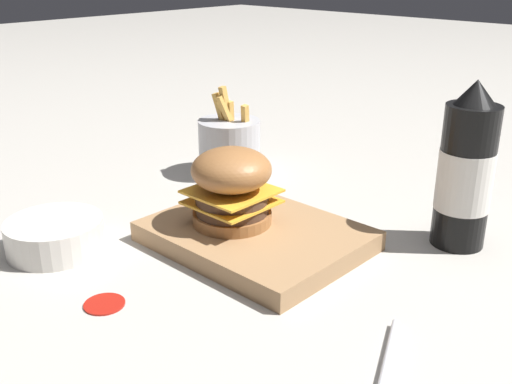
# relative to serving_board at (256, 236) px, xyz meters

# --- Properties ---
(ground_plane) EXTENTS (6.00, 6.00, 0.00)m
(ground_plane) POSITION_rel_serving_board_xyz_m (0.04, -0.01, -0.01)
(ground_plane) COLOR #B7B2A8
(serving_board) EXTENTS (0.27, 0.21, 0.03)m
(serving_board) POSITION_rel_serving_board_xyz_m (0.00, 0.00, 0.00)
(serving_board) COLOR #A37A51
(serving_board) RESTS_ON ground_plane
(burger) EXTENTS (0.11, 0.11, 0.10)m
(burger) POSITION_rel_serving_board_xyz_m (-0.03, -0.01, 0.07)
(burger) COLOR #9E6638
(burger) RESTS_ON serving_board
(ketchup_bottle) EXTENTS (0.07, 0.07, 0.22)m
(ketchup_bottle) POSITION_rel_serving_board_xyz_m (0.19, 0.19, 0.09)
(ketchup_bottle) COLOR black
(ketchup_bottle) RESTS_ON ground_plane
(fries_basket) EXTENTS (0.11, 0.11, 0.16)m
(fries_basket) POSITION_rel_serving_board_xyz_m (-0.23, 0.18, 0.04)
(fries_basket) COLOR #B7B7BC
(fries_basket) RESTS_ON ground_plane
(side_bowl) EXTENTS (0.13, 0.13, 0.04)m
(side_bowl) POSITION_rel_serving_board_xyz_m (-0.18, -0.19, 0.01)
(side_bowl) COLOR silver
(side_bowl) RESTS_ON ground_plane
(ketchup_puddle) EXTENTS (0.05, 0.05, 0.00)m
(ketchup_puddle) POSITION_rel_serving_board_xyz_m (-0.02, -0.22, -0.01)
(ketchup_puddle) COLOR #B21E14
(ketchup_puddle) RESTS_ON ground_plane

